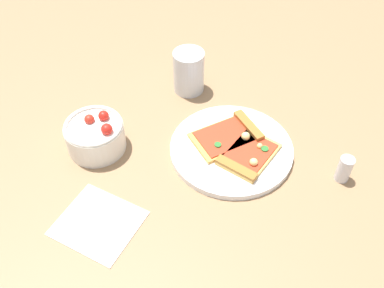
# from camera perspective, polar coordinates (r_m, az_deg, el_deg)

# --- Properties ---
(ground_plane) EXTENTS (2.40, 2.40, 0.00)m
(ground_plane) POSITION_cam_1_polar(r_m,az_deg,el_deg) (0.94, 0.94, -0.63)
(ground_plane) COLOR #93704C
(ground_plane) RESTS_ON ground
(plate) EXTENTS (0.26, 0.26, 0.01)m
(plate) POSITION_cam_1_polar(r_m,az_deg,el_deg) (0.94, 5.16, -0.65)
(plate) COLOR white
(plate) RESTS_ON ground_plane
(pizza_slice_near) EXTENTS (0.13, 0.09, 0.02)m
(pizza_slice_near) POSITION_cam_1_polar(r_m,az_deg,el_deg) (0.91, 7.23, -1.65)
(pizza_slice_near) COLOR #E5B256
(pizza_slice_near) RESTS_ON plate
(pizza_slice_far) EXTENTS (0.17, 0.15, 0.03)m
(pizza_slice_far) POSITION_cam_1_polar(r_m,az_deg,el_deg) (0.95, 5.12, 1.18)
(pizza_slice_far) COLOR gold
(pizza_slice_far) RESTS_ON plate
(salad_bowl) EXTENTS (0.12, 0.12, 0.08)m
(salad_bowl) POSITION_cam_1_polar(r_m,az_deg,el_deg) (0.95, -12.49, 1.12)
(salad_bowl) COLOR white
(salad_bowl) RESTS_ON ground_plane
(soda_glass) EXTENTS (0.07, 0.07, 0.11)m
(soda_glass) POSITION_cam_1_polar(r_m,az_deg,el_deg) (1.06, -0.43, 9.33)
(soda_glass) COLOR silver
(soda_glass) RESTS_ON ground_plane
(paper_napkin) EXTENTS (0.15, 0.16, 0.00)m
(paper_napkin) POSITION_cam_1_polar(r_m,az_deg,el_deg) (0.84, -12.13, -10.03)
(paper_napkin) COLOR silver
(paper_napkin) RESTS_ON ground_plane
(pepper_shaker) EXTENTS (0.03, 0.03, 0.07)m
(pepper_shaker) POSITION_cam_1_polar(r_m,az_deg,el_deg) (0.92, 19.36, -2.88)
(pepper_shaker) COLOR silver
(pepper_shaker) RESTS_ON ground_plane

